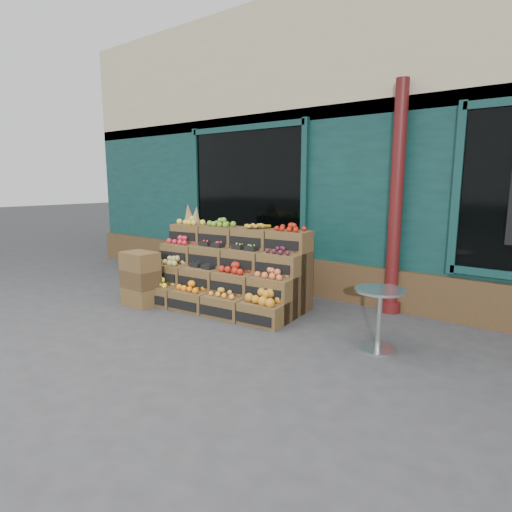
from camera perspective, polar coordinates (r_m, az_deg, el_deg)
The scene contains 6 objects.
ground at distance 5.42m, azimuth -2.99°, elevation -10.14°, with size 60.00×60.00×0.00m, color #38383A.
shop_facade at distance 9.55m, azimuth 18.14°, elevation 12.72°, with size 12.00×6.24×4.80m.
crate_display at distance 6.47m, azimuth -3.81°, elevation -2.54°, with size 2.51×1.43×1.50m.
spare_crates at distance 6.69m, azimuth -15.13°, elevation -2.94°, with size 0.55×0.38×0.81m.
bistro_table at distance 4.92m, azimuth 16.12°, elevation -7.24°, with size 0.56×0.56×0.71m.
shopkeeper at distance 8.49m, azimuth -1.80°, elevation 3.95°, with size 0.71×0.46×1.94m, color #195830.
Camera 1 is at (3.37, -3.81, 1.87)m, focal length 30.00 mm.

